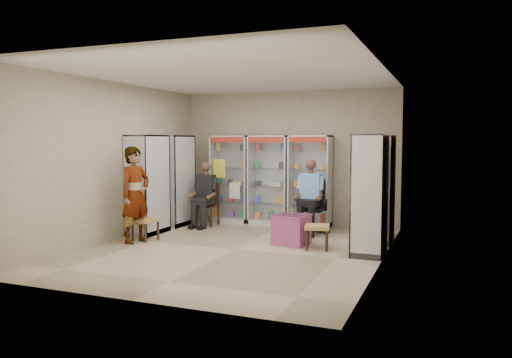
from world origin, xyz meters
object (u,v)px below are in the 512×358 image
at_px(office_chair, 311,206).
at_px(woven_stool_a, 317,237).
at_px(cabinet_back_left, 231,179).
at_px(seated_shopkeeper, 311,199).
at_px(cabinet_right_far, 379,188).
at_px(cabinet_back_right, 310,181).
at_px(standing_man, 135,195).
at_px(cabinet_left_far, 176,181).
at_px(pink_trunk, 291,230).
at_px(cabinet_back_mid, 269,180).
at_px(wooden_chair, 207,204).
at_px(woven_stool_b, 145,229).
at_px(cabinet_left_near, 148,185).
at_px(cabinet_right_near, 370,194).

relative_size(office_chair, woven_stool_a, 2.64).
height_order(cabinet_back_left, seated_shopkeeper, cabinet_back_left).
bearing_deg(cabinet_right_far, office_chair, 75.17).
relative_size(cabinet_back_right, seated_shopkeeper, 1.41).
bearing_deg(standing_man, cabinet_back_right, -29.96).
relative_size(cabinet_left_far, pink_trunk, 3.51).
xyz_separation_m(cabinet_back_mid, wooden_chair, (-1.20, -0.73, -0.53)).
relative_size(cabinet_left_far, woven_stool_b, 4.79).
xyz_separation_m(cabinet_back_right, cabinet_left_far, (-2.83, -0.93, 0.00)).
bearing_deg(office_chair, cabinet_right_far, -15.27).
xyz_separation_m(cabinet_back_mid, woven_stool_a, (1.68, -2.19, -0.79)).
xyz_separation_m(wooden_chair, woven_stool_b, (-0.35, -1.90, -0.26)).
relative_size(cabinet_back_right, pink_trunk, 3.51).
distance_m(cabinet_left_near, office_chair, 3.35).
xyz_separation_m(cabinet_right_far, wooden_chair, (-3.78, 0.40, -0.53)).
relative_size(cabinet_left_far, woven_stool_a, 4.72).
height_order(cabinet_left_far, pink_trunk, cabinet_left_far).
bearing_deg(cabinet_back_left, cabinet_right_far, -17.75).
bearing_deg(cabinet_back_right, woven_stool_b, -133.54).
bearing_deg(office_chair, cabinet_left_far, -177.30).
bearing_deg(cabinet_left_far, cabinet_right_far, 87.43).
relative_size(cabinet_left_near, wooden_chair, 2.13).
height_order(cabinet_back_mid, cabinet_right_far, same).
height_order(wooden_chair, woven_stool_b, wooden_chair).
bearing_deg(office_chair, cabinet_back_right, 107.02).
relative_size(cabinet_right_near, pink_trunk, 3.51).
bearing_deg(cabinet_back_mid, woven_stool_a, -52.50).
distance_m(cabinet_right_near, standing_man, 4.23).
bearing_deg(woven_stool_a, cabinet_back_left, 140.22).
height_order(office_chair, standing_man, standing_man).
bearing_deg(pink_trunk, woven_stool_a, -20.82).
xyz_separation_m(woven_stool_b, standing_man, (-0.05, -0.23, 0.68)).
xyz_separation_m(cabinet_left_far, office_chair, (3.07, 0.17, -0.44)).
xyz_separation_m(cabinet_back_right, office_chair, (0.24, -0.76, -0.44)).
relative_size(cabinet_left_near, office_chair, 1.79).
distance_m(cabinet_back_left, cabinet_left_near, 2.23).
bearing_deg(office_chair, standing_man, -143.52).
height_order(cabinet_left_far, woven_stool_b, cabinet_left_far).
xyz_separation_m(cabinet_right_far, cabinet_left_far, (-4.46, 0.20, 0.00)).
relative_size(cabinet_right_near, office_chair, 1.79).
distance_m(cabinet_back_mid, pink_trunk, 2.41).
bearing_deg(wooden_chair, cabinet_left_near, -117.61).
bearing_deg(cabinet_back_mid, wooden_chair, -148.69).
distance_m(cabinet_right_near, pink_trunk, 1.62).
bearing_deg(seated_shopkeeper, cabinet_left_far, -178.23).
distance_m(cabinet_back_right, cabinet_left_near, 3.48).
height_order(cabinet_right_far, standing_man, cabinet_right_far).
bearing_deg(pink_trunk, standing_man, -162.45).
xyz_separation_m(cabinet_back_left, seated_shopkeeper, (2.14, -0.81, -0.29)).
relative_size(cabinet_back_right, wooden_chair, 2.13).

